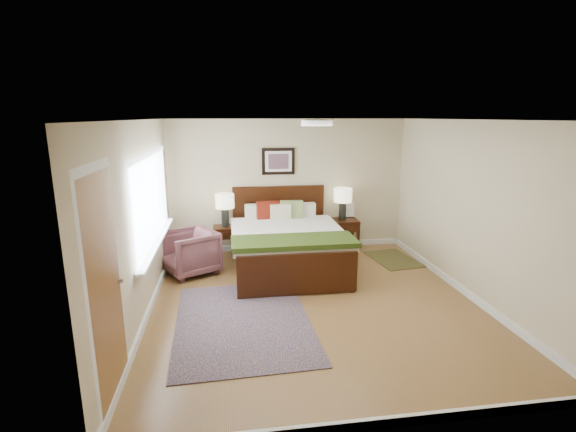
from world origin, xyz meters
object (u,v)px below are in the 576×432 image
(nightstand_right, at_px, (342,231))
(armchair, at_px, (190,252))
(lamp_right, at_px, (343,198))
(rug_persian, at_px, (243,321))
(nightstand_left, at_px, (226,233))
(bed, at_px, (287,237))
(lamp_left, at_px, (225,204))

(nightstand_right, height_order, armchair, armchair)
(lamp_right, height_order, rug_persian, lamp_right)
(nightstand_left, height_order, armchair, armchair)
(lamp_right, bearing_deg, bed, -143.61)
(lamp_left, bearing_deg, nightstand_left, -90.00)
(lamp_right, height_order, armchair, lamp_right)
(nightstand_right, bearing_deg, bed, -144.00)
(rug_persian, bearing_deg, lamp_left, 92.07)
(armchair, distance_m, rug_persian, 2.02)
(lamp_left, xyz_separation_m, armchair, (-0.59, -0.89, -0.61))
(lamp_left, distance_m, armchair, 1.23)
(nightstand_left, bearing_deg, rug_persian, -85.81)
(nightstand_left, relative_size, armchair, 0.68)
(bed, xyz_separation_m, lamp_left, (-1.02, 0.90, 0.41))
(bed, height_order, nightstand_left, bed)
(nightstand_right, xyz_separation_m, lamp_left, (-2.24, 0.01, 0.61))
(lamp_left, xyz_separation_m, rug_persian, (0.20, -2.72, -0.97))
(armchair, bearing_deg, rug_persian, -5.15)
(lamp_left, bearing_deg, bed, -41.29)
(nightstand_left, distance_m, lamp_left, 0.55)
(nightstand_left, bearing_deg, bed, -40.65)
(lamp_left, relative_size, rug_persian, 0.26)
(bed, distance_m, lamp_right, 1.58)
(nightstand_left, relative_size, rug_persian, 0.23)
(nightstand_right, relative_size, rug_persian, 0.25)
(lamp_left, distance_m, rug_persian, 2.89)
(nightstand_right, distance_m, armchair, 2.96)
(lamp_right, xyz_separation_m, rug_persian, (-2.04, -2.72, -1.02))
(nightstand_right, height_order, rug_persian, nightstand_right)
(nightstand_right, relative_size, lamp_left, 0.98)
(nightstand_left, distance_m, nightstand_right, 2.24)
(nightstand_left, bearing_deg, lamp_left, 90.00)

